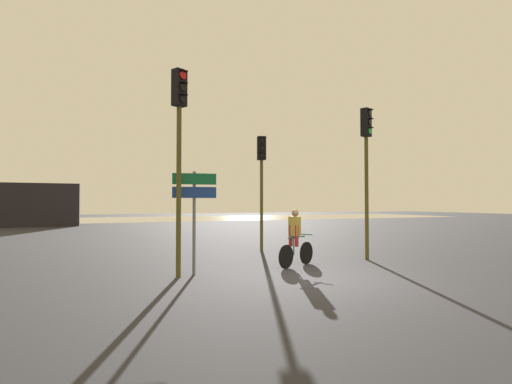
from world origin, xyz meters
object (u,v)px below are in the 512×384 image
traffic_light_near_right (366,155)px  direction_sign_post (194,203)px  traffic_light_near_left (179,134)px  traffic_light_center (262,171)px  distant_building (2,205)px  cyclist (295,238)px

traffic_light_near_right → direction_sign_post: size_ratio=1.86×
traffic_light_near_right → traffic_light_near_left: size_ratio=0.95×
traffic_light_near_left → traffic_light_center: 5.87m
distant_building → cyclist: size_ratio=6.80×
distant_building → traffic_light_center: size_ratio=2.53×
distant_building → traffic_light_near_left: (8.06, -26.33, 1.83)m
traffic_light_near_right → distant_building: bearing=-85.6°
traffic_light_center → direction_sign_post: bearing=62.0°
distant_building → direction_sign_post: 27.52m
traffic_light_center → cyclist: bearing=94.2°
distant_building → traffic_light_near_right: traffic_light_near_right is taller
direction_sign_post → traffic_light_near_left: bearing=29.6°
direction_sign_post → distant_building: bearing=-63.1°
traffic_light_near_right → traffic_light_near_left: traffic_light_near_left is taller
traffic_light_near_right → traffic_light_center: size_ratio=1.11×
traffic_light_near_right → traffic_light_near_left: 6.19m
traffic_light_near_right → direction_sign_post: traffic_light_near_right is taller
distant_building → cyclist: distant_building is taller
traffic_light_near_left → direction_sign_post: size_ratio=1.95×
cyclist → direction_sign_post: bearing=-114.9°
distant_building → traffic_light_near_right: size_ratio=2.28×
traffic_light_near_left → traffic_light_near_right: bearing=156.3°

